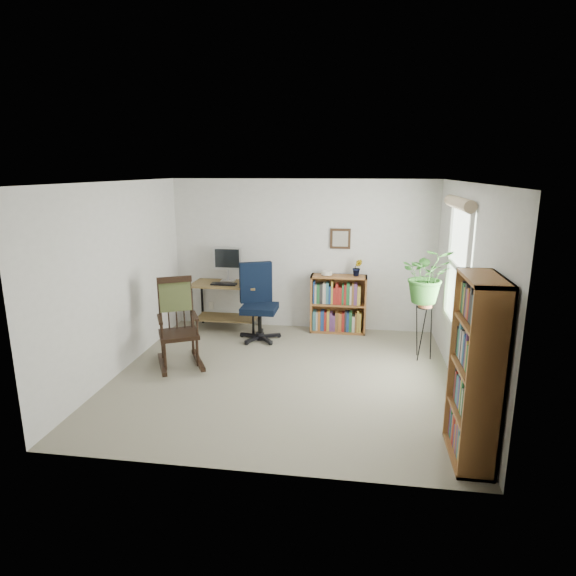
% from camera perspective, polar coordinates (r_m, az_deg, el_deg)
% --- Properties ---
extents(floor, '(4.20, 4.00, 0.00)m').
position_cam_1_polar(floor, '(6.18, -0.54, -10.39)').
color(floor, gray).
rests_on(floor, ground).
extents(ceiling, '(4.20, 4.00, 0.00)m').
position_cam_1_polar(ceiling, '(5.63, -0.60, 12.46)').
color(ceiling, silver).
rests_on(ceiling, ground).
extents(wall_back, '(4.20, 0.00, 2.40)m').
position_cam_1_polar(wall_back, '(7.73, 1.71, 3.90)').
color(wall_back, silver).
rests_on(wall_back, ground).
extents(wall_front, '(4.20, 0.00, 2.40)m').
position_cam_1_polar(wall_front, '(3.91, -5.10, -6.24)').
color(wall_front, silver).
rests_on(wall_front, ground).
extents(wall_left, '(0.00, 4.00, 2.40)m').
position_cam_1_polar(wall_left, '(6.45, -19.35, 1.09)').
color(wall_left, silver).
rests_on(wall_left, ground).
extents(wall_right, '(0.00, 4.00, 2.40)m').
position_cam_1_polar(wall_right, '(5.86, 20.19, -0.21)').
color(wall_right, silver).
rests_on(wall_right, ground).
extents(window, '(0.12, 1.20, 1.50)m').
position_cam_1_polar(window, '(6.09, 19.42, 2.30)').
color(window, white).
rests_on(window, wall_right).
extents(desk, '(1.07, 0.59, 0.77)m').
position_cam_1_polar(desk, '(7.85, -7.29, -2.15)').
color(desk, brown).
rests_on(desk, floor).
extents(monitor, '(0.46, 0.16, 0.56)m').
position_cam_1_polar(monitor, '(7.83, -7.17, 2.81)').
color(monitor, '#B4B4B9').
rests_on(monitor, desk).
extents(keyboard, '(0.40, 0.15, 0.02)m').
position_cam_1_polar(keyboard, '(7.64, -7.62, 0.47)').
color(keyboard, black).
rests_on(keyboard, desk).
extents(office_chair, '(0.86, 0.86, 1.19)m').
position_cam_1_polar(office_chair, '(7.26, -3.40, -1.70)').
color(office_chair, black).
rests_on(office_chair, floor).
extents(rocking_chair, '(1.01, 1.19, 1.19)m').
position_cam_1_polar(rocking_chair, '(6.46, -12.90, -4.01)').
color(rocking_chair, black).
rests_on(rocking_chair, floor).
extents(low_bookshelf, '(0.88, 0.29, 0.92)m').
position_cam_1_polar(low_bookshelf, '(7.68, 5.98, -1.90)').
color(low_bookshelf, '#945D30').
rests_on(low_bookshelf, floor).
extents(tall_bookshelf, '(0.32, 0.74, 1.68)m').
position_cam_1_polar(tall_bookshelf, '(4.53, 21.32, -9.14)').
color(tall_bookshelf, '#945D30').
rests_on(tall_bookshelf, floor).
extents(plant_stand, '(0.30, 0.30, 0.86)m').
position_cam_1_polar(plant_stand, '(6.82, 15.76, -4.66)').
color(plant_stand, black).
rests_on(plant_stand, floor).
extents(spider_plant, '(1.69, 1.88, 1.47)m').
position_cam_1_polar(spider_plant, '(6.57, 16.39, 4.48)').
color(spider_plant, '#2D6724').
rests_on(spider_plant, plant_stand).
extents(potted_plant_small, '(0.13, 0.24, 0.11)m').
position_cam_1_polar(potted_plant_small, '(7.56, 8.20, 1.81)').
color(potted_plant_small, '#2D6724').
rests_on(potted_plant_small, low_bookshelf).
extents(framed_picture, '(0.32, 0.04, 0.32)m').
position_cam_1_polar(framed_picture, '(7.61, 6.22, 5.82)').
color(framed_picture, black).
rests_on(framed_picture, wall_back).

